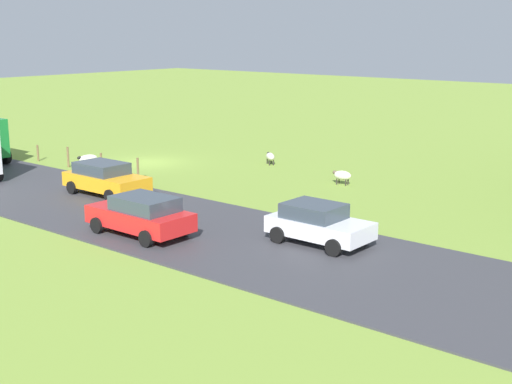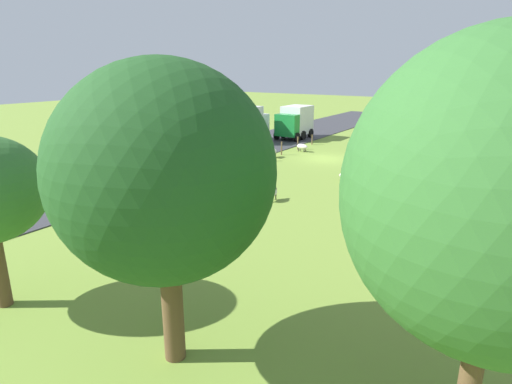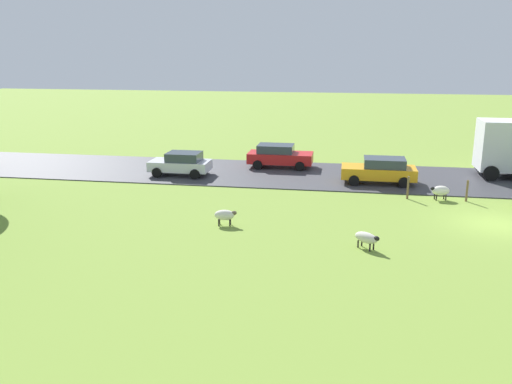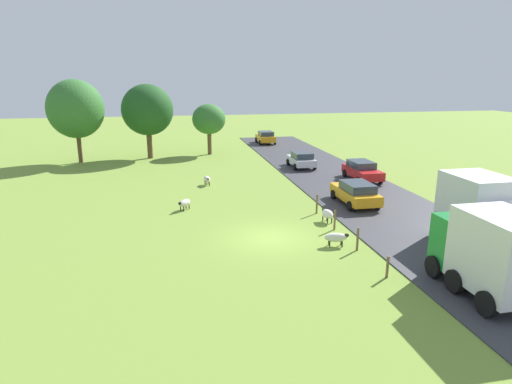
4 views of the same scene
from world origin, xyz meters
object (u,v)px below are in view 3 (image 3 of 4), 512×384
(sheep_0, at_px, (440,191))
(sheep_2, at_px, (225,215))
(sheep_1, at_px, (367,238))
(car_1, at_px, (380,170))
(car_0, at_px, (181,163))
(car_2, at_px, (279,155))

(sheep_0, relative_size, sheep_2, 1.02)
(sheep_1, relative_size, car_1, 0.25)
(sheep_2, distance_m, car_0, 10.92)
(sheep_0, xyz_separation_m, car_0, (3.26, 15.89, 0.33))
(car_1, xyz_separation_m, car_2, (3.57, 6.73, 0.01))
(car_0, distance_m, car_1, 12.76)
(sheep_2, bearing_deg, car_0, 28.08)
(sheep_2, bearing_deg, car_1, -38.49)
(sheep_0, bearing_deg, car_0, 78.41)
(sheep_2, relative_size, car_2, 0.24)
(sheep_0, relative_size, car_2, 0.25)
(car_0, distance_m, car_2, 6.99)
(sheep_2, height_order, car_2, car_2)
(sheep_0, height_order, car_0, car_0)
(sheep_0, xyz_separation_m, car_2, (6.80, 9.87, 0.36))
(car_1, bearing_deg, sheep_1, 174.64)
(sheep_0, height_order, car_2, car_2)
(sheep_0, bearing_deg, sheep_2, 120.62)
(sheep_0, distance_m, car_2, 11.99)
(sheep_0, height_order, sheep_2, sheep_0)
(sheep_0, distance_m, car_1, 4.51)
(sheep_2, xyz_separation_m, car_2, (13.16, -0.89, 0.39))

